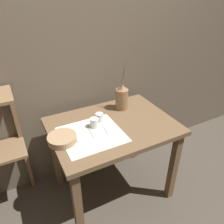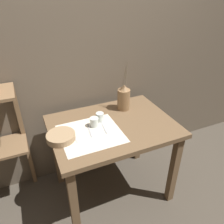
% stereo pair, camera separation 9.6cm
% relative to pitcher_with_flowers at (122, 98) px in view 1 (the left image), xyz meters
% --- Properties ---
extents(ground_plane, '(12.00, 12.00, 0.00)m').
position_rel_pitcher_with_flowers_xyz_m(ground_plane, '(-0.20, -0.20, -0.90)').
color(ground_plane, '#473F35').
extents(stone_wall_back, '(7.00, 0.06, 2.40)m').
position_rel_pitcher_with_flowers_xyz_m(stone_wall_back, '(-0.20, 0.29, 0.30)').
color(stone_wall_back, brown).
rests_on(stone_wall_back, ground_plane).
extents(wooden_table, '(1.02, 0.75, 0.78)m').
position_rel_pitcher_with_flowers_xyz_m(wooden_table, '(-0.20, -0.20, -0.23)').
color(wooden_table, brown).
rests_on(wooden_table, ground_plane).
extents(linen_cloth, '(0.47, 0.44, 0.00)m').
position_rel_pitcher_with_flowers_xyz_m(linen_cloth, '(-0.41, -0.25, -0.11)').
color(linen_cloth, beige).
rests_on(linen_cloth, wooden_table).
extents(pitcher_with_flowers, '(0.11, 0.11, 0.46)m').
position_rel_pitcher_with_flowers_xyz_m(pitcher_with_flowers, '(0.00, 0.00, 0.00)').
color(pitcher_with_flowers, olive).
rests_on(pitcher_with_flowers, wooden_table).
extents(wooden_bowl, '(0.21, 0.21, 0.05)m').
position_rel_pitcher_with_flowers_xyz_m(wooden_bowl, '(-0.63, -0.23, -0.09)').
color(wooden_bowl, '#9E7F5B').
rests_on(wooden_bowl, wooden_table).
extents(glass_tumbler_near, '(0.07, 0.07, 0.08)m').
position_rel_pitcher_with_flowers_xyz_m(glass_tumbler_near, '(-0.35, -0.17, -0.07)').
color(glass_tumbler_near, silver).
rests_on(glass_tumbler_near, wooden_table).
extents(glass_tumbler_far, '(0.07, 0.07, 0.07)m').
position_rel_pitcher_with_flowers_xyz_m(glass_tumbler_far, '(-0.28, -0.11, -0.07)').
color(glass_tumbler_far, silver).
rests_on(glass_tumbler_far, wooden_table).
extents(fork_inner, '(0.02, 0.19, 0.00)m').
position_rel_pitcher_with_flowers_xyz_m(fork_inner, '(-0.53, -0.23, -0.11)').
color(fork_inner, '#A8A8AD').
rests_on(fork_inner, wooden_table).
extents(fork_outer, '(0.04, 0.19, 0.00)m').
position_rel_pitcher_with_flowers_xyz_m(fork_outer, '(-0.40, -0.21, -0.11)').
color(fork_outer, '#A8A8AD').
rests_on(fork_outer, wooden_table).
extents(spoon_outer, '(0.04, 0.20, 0.02)m').
position_rel_pitcher_with_flowers_xyz_m(spoon_outer, '(-0.27, -0.15, -0.11)').
color(spoon_outer, '#A8A8AD').
rests_on(spoon_outer, wooden_table).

